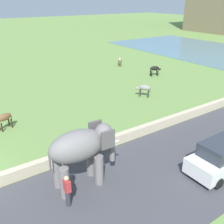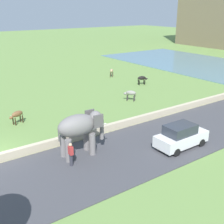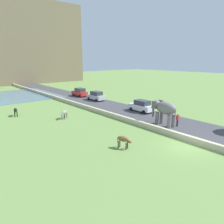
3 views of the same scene
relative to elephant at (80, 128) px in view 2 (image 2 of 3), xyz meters
name	(u,v)px [view 2 (image 2 of 3)]	position (x,y,z in m)	size (l,w,h in m)	color
barrier_wall	(185,107)	(-2.23, 12.95, -1.73)	(0.40, 110.00, 0.61)	beige
lake	(198,64)	(-17.43, 33.76, -2.00)	(36.00, 18.00, 0.08)	slate
elephant	(80,128)	(0.00, 0.00, 0.00)	(1.50, 3.49, 2.99)	slate
person_beside_elephant	(71,154)	(0.96, -1.27, -1.16)	(0.36, 0.22, 1.63)	#33333D
car_white	(181,136)	(3.14, 6.39, -1.14)	(1.81, 4.01, 1.80)	white
cow_tan	(112,71)	(-18.29, 15.43, -1.20)	(1.28, 1.14, 1.15)	tan
cow_brown	(17,115)	(-8.15, -1.72, -1.20)	(0.81, 1.41, 1.15)	brown
cow_grey	(130,93)	(-7.65, 10.42, -1.20)	(1.33, 1.07, 1.15)	gray
cow_black	(142,78)	(-12.20, 16.01, -1.20)	(0.73, 1.42, 1.15)	black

